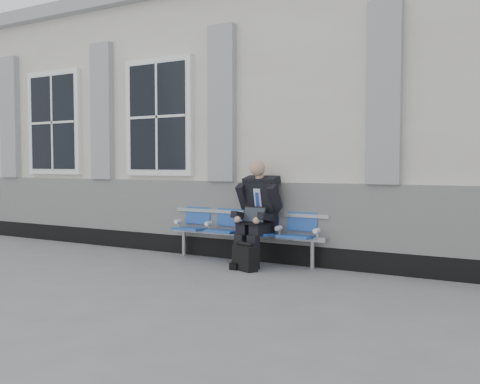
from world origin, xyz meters
The scene contains 5 objects.
ground centered at (0.00, 0.00, 0.00)m, with size 70.00×70.00×0.00m, color slate.
station_building centered at (-0.02, 3.47, 2.22)m, with size 14.40×4.40×4.49m.
bench centered at (2.06, 1.32, 0.55)m, with size 2.60×0.47×0.91m.
businessman centered at (2.36, 1.18, 0.81)m, with size 0.63×0.85×1.52m.
briefcase centered at (2.39, 0.75, 0.18)m, with size 0.42×0.30×0.40m.
Camera 1 is at (5.96, -5.62, 1.47)m, focal length 40.00 mm.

